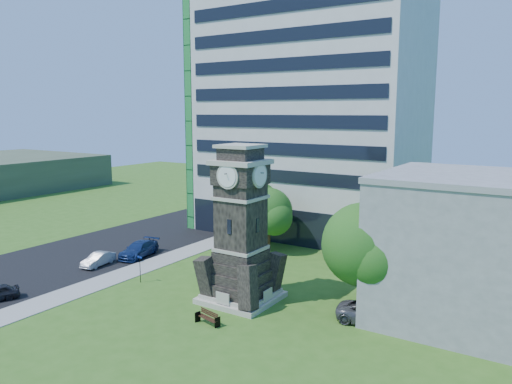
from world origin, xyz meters
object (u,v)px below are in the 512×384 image
Objects in this scene: clock_tower at (241,235)px; car_east_lot at (374,314)px; car_street_mid at (98,259)px; car_street_north at (139,249)px; street_sign at (140,266)px; park_bench at (208,317)px.

clock_tower is 2.35× the size of car_east_lot.
car_street_north is at bearing 66.39° from car_street_mid.
street_sign is at bearing -19.42° from car_street_mid.
clock_tower is 2.35× the size of car_street_north.
car_street_north is 18.52m from park_bench.
park_bench is at bearing -11.22° from street_sign.
park_bench is (16.13, -9.10, -0.25)m from car_street_north.
car_east_lot is at bearing -17.72° from car_street_north.
street_sign is at bearing 173.91° from park_bench.
car_east_lot is at bearing 7.48° from clock_tower.
park_bench is (17.22, -4.86, -0.11)m from car_street_mid.
street_sign is at bearing -171.81° from clock_tower.
car_east_lot is (25.83, -2.74, -0.03)m from car_street_north.
car_east_lot is (26.92, 1.49, 0.11)m from car_street_mid.
car_street_north is (-15.50, 4.10, -4.52)m from clock_tower.
car_east_lot reaches higher than park_bench.
car_street_north is at bearing 163.83° from park_bench.
car_east_lot is 20.18m from street_sign.
clock_tower is at bearing -26.47° from car_street_north.
street_sign reaches higher than car_east_lot.
car_east_lot is 2.80× the size of park_bench.
clock_tower is 17.24m from car_street_mid.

